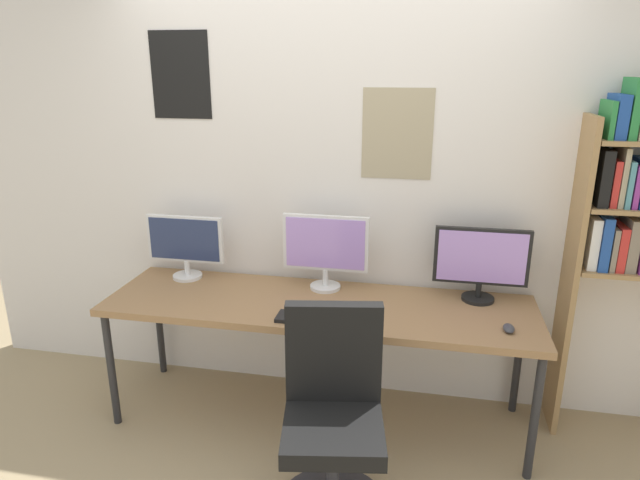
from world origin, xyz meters
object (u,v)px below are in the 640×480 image
at_px(desk, 318,310).
at_px(office_chair, 333,435).
at_px(keyboard_main, 309,319).
at_px(computer_mouse, 509,328).
at_px(monitor_center, 326,248).
at_px(monitor_right, 481,261).
at_px(monitor_left, 185,244).

bearing_deg(desk, office_chair, -73.02).
relative_size(office_chair, keyboard_main, 2.89).
distance_m(office_chair, keyboard_main, 0.60).
relative_size(office_chair, computer_mouse, 10.31).
relative_size(monitor_center, monitor_right, 0.98).
xyz_separation_m(desk, computer_mouse, (1.00, -0.15, 0.06)).
xyz_separation_m(desk, office_chair, (0.21, -0.68, -0.29)).
bearing_deg(desk, computer_mouse, -8.80).
bearing_deg(office_chair, monitor_right, 53.11).
xyz_separation_m(monitor_right, computer_mouse, (0.12, -0.37, -0.22)).
relative_size(monitor_left, monitor_center, 0.96).
xyz_separation_m(office_chair, monitor_left, (-1.08, 0.89, 0.56)).
bearing_deg(monitor_center, keyboard_main, -90.00).
relative_size(office_chair, monitor_center, 1.98).
bearing_deg(keyboard_main, monitor_right, 26.85).
xyz_separation_m(monitor_left, keyboard_main, (0.87, -0.44, -0.21)).
bearing_deg(desk, keyboard_main, -90.00).
distance_m(monitor_right, keyboard_main, 1.00).
height_order(monitor_left, monitor_right, monitor_right).
bearing_deg(keyboard_main, monitor_left, 153.16).
height_order(desk, monitor_left, monitor_left).
bearing_deg(office_chair, desk, 106.98).
relative_size(monitor_left, monitor_right, 0.94).
xyz_separation_m(desk, monitor_center, (0.00, 0.21, 0.30)).
relative_size(desk, monitor_left, 4.96).
bearing_deg(keyboard_main, office_chair, -65.17).
xyz_separation_m(monitor_right, keyboard_main, (-0.87, -0.44, -0.22)).
bearing_deg(computer_mouse, keyboard_main, -175.66).
bearing_deg(desk, monitor_center, 90.00).
relative_size(office_chair, monitor_right, 1.93).
relative_size(desk, computer_mouse, 24.87).
distance_m(monitor_left, computer_mouse, 1.92).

